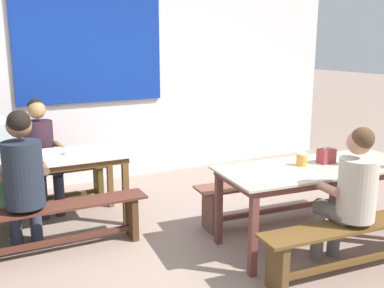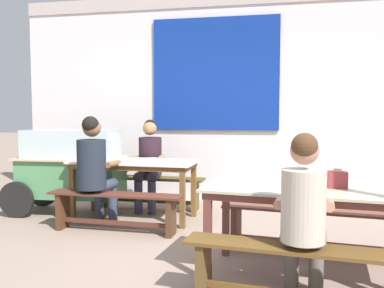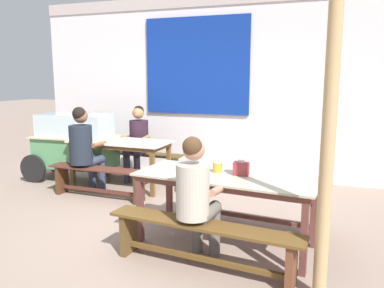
{
  "view_description": "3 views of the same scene",
  "coord_description": "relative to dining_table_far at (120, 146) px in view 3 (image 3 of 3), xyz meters",
  "views": [
    {
      "loc": [
        -1.87,
        -3.13,
        1.84
      ],
      "look_at": [
        0.2,
        0.82,
        0.8
      ],
      "focal_mm": 41.17,
      "sensor_mm": 36.0,
      "label": 1
    },
    {
      "loc": [
        0.63,
        -3.75,
        1.36
      ],
      "look_at": [
        -0.35,
        0.81,
        1.0
      ],
      "focal_mm": 39.58,
      "sensor_mm": 36.0,
      "label": 2
    },
    {
      "loc": [
        1.9,
        -3.98,
        1.73
      ],
      "look_at": [
        0.17,
        0.79,
        0.85
      ],
      "focal_mm": 36.35,
      "sensor_mm": 36.0,
      "label": 3
    }
  ],
  "objects": [
    {
      "name": "bench_near_front",
      "position": [
        2.06,
        -2.11,
        -0.37
      ],
      "size": [
        1.85,
        0.45,
        0.44
      ],
      "color": "brown",
      "rests_on": "ground_plane"
    },
    {
      "name": "backdrop_wall",
      "position": [
        1.17,
        1.33,
        0.95
      ],
      "size": [
        6.83,
        0.23,
        3.09
      ],
      "color": "silver",
      "rests_on": "ground_plane"
    },
    {
      "name": "wooden_support_post",
      "position": [
        3.07,
        -2.22,
        0.46
      ],
      "size": [
        0.11,
        0.11,
        2.25
      ],
      "primitive_type": "cylinder",
      "color": "tan",
      "rests_on": "ground_plane"
    },
    {
      "name": "tissue_box",
      "position": [
        2.25,
        -1.46,
        0.15
      ],
      "size": [
        0.15,
        0.1,
        0.16
      ],
      "color": "#983338",
      "rests_on": "dining_table_near"
    },
    {
      "name": "person_center_facing",
      "position": [
        0.03,
        0.53,
        0.03
      ],
      "size": [
        0.45,
        0.56,
        1.25
      ],
      "color": "#2E2F45",
      "rests_on": "ground_plane"
    },
    {
      "name": "dining_table_near",
      "position": [
        2.11,
        -1.51,
        0.01
      ],
      "size": [
        1.91,
        0.93,
        0.74
      ],
      "color": "#B6B296",
      "rests_on": "ground_plane"
    },
    {
      "name": "person_left_back_turned",
      "position": [
        -0.29,
        -0.53,
        0.07
      ],
      "size": [
        0.45,
        0.56,
        1.3
      ],
      "color": "#323A50",
      "rests_on": "ground_plane"
    },
    {
      "name": "bench_far_back",
      "position": [
        0.01,
        0.6,
        -0.37
      ],
      "size": [
        1.54,
        0.34,
        0.44
      ],
      "color": "#50401C",
      "rests_on": "ground_plane"
    },
    {
      "name": "condiment_jar",
      "position": [
        1.99,
        -1.42,
        0.14
      ],
      "size": [
        0.1,
        0.1,
        0.12
      ],
      "color": "gold",
      "rests_on": "dining_table_near"
    },
    {
      "name": "person_near_front",
      "position": [
        1.97,
        -2.03,
        0.02
      ],
      "size": [
        0.43,
        0.53,
        1.22
      ],
      "color": "#66625B",
      "rests_on": "ground_plane"
    },
    {
      "name": "dining_table_far",
      "position": [
        0.0,
        0.0,
        0.0
      ],
      "size": [
        1.58,
        0.72,
        0.74
      ],
      "color": "white",
      "rests_on": "ground_plane"
    },
    {
      "name": "food_cart",
      "position": [
        -0.93,
        0.11,
        -0.02
      ],
      "size": [
        1.73,
        0.79,
        1.12
      ],
      "color": "#508E5A",
      "rests_on": "ground_plane"
    },
    {
      "name": "soup_bowl",
      "position": [
        0.23,
        -0.02,
        0.1
      ],
      "size": [
        0.16,
        0.16,
        0.04
      ],
      "primitive_type": "cylinder",
      "color": "silver",
      "rests_on": "dining_table_far"
    },
    {
      "name": "bench_far_front",
      "position": [
        -0.01,
        -0.6,
        -0.38
      ],
      "size": [
        1.55,
        0.3,
        0.44
      ],
      "color": "#51291F",
      "rests_on": "ground_plane"
    },
    {
      "name": "bench_near_back",
      "position": [
        2.17,
        -0.91,
        -0.37
      ],
      "size": [
        1.86,
        0.49,
        0.44
      ],
      "color": "brown",
      "rests_on": "ground_plane"
    },
    {
      "name": "ground_plane",
      "position": [
        1.19,
        -1.24,
        -0.66
      ],
      "size": [
        40.0,
        40.0,
        0.0
      ],
      "primitive_type": "plane",
      "color": "gray"
    }
  ]
}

